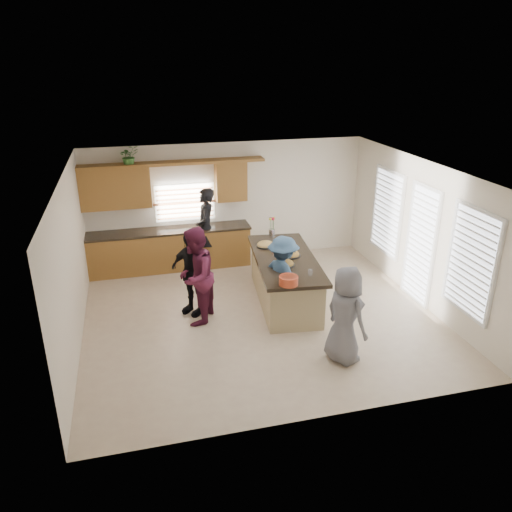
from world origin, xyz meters
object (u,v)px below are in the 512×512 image
object	(u,v)px
woman_left_mid	(195,276)
woman_left_front	(192,273)
woman_right_back	(283,277)
island	(285,280)
salad_bowl	(289,280)
woman_left_back	(206,228)
woman_right_front	(345,315)

from	to	relation	value
woman_left_mid	woman_left_front	distance (m)	0.36
woman_left_front	woman_right_back	size ratio (longest dim) A/B	1.05
island	woman_left_front	bearing A→B (deg)	-172.90
salad_bowl	woman_left_back	xyz separation A→B (m)	(-0.91, 3.33, -0.10)
woman_left_mid	woman_right_back	xyz separation A→B (m)	(1.61, -0.14, -0.13)
island	salad_bowl	size ratio (longest dim) A/B	8.52
island	woman_left_back	world-z (taller)	woman_left_back
salad_bowl	woman_left_mid	xyz separation A→B (m)	(-1.50, 0.82, -0.12)
woman_right_front	woman_left_front	bearing A→B (deg)	23.55
woman_left_mid	woman_right_front	bearing A→B (deg)	74.17
island	woman_left_mid	xyz separation A→B (m)	(-1.82, -0.37, 0.46)
island	woman_left_front	xyz separation A→B (m)	(-1.84, -0.02, 0.38)
island	woman_right_back	distance (m)	0.64
salad_bowl	woman_left_mid	size ratio (longest dim) A/B	0.18
woman_left_back	woman_right_front	bearing A→B (deg)	28.59
woman_left_front	woman_left_mid	bearing A→B (deg)	-38.70
woman_left_mid	woman_left_front	size ratio (longest dim) A/B	1.10
salad_bowl	woman_left_front	size ratio (longest dim) A/B	0.20
woman_left_front	woman_right_front	bearing A→B (deg)	1.88
salad_bowl	woman_left_back	size ratio (longest dim) A/B	0.18
woman_left_front	woman_right_back	bearing A→B (deg)	31.05
salad_bowl	woman_right_front	bearing A→B (deg)	-59.26
woman_right_front	salad_bowl	bearing A→B (deg)	10.21
salad_bowl	woman_left_mid	bearing A→B (deg)	151.36
woman_left_back	woman_right_front	distance (m)	4.62
salad_bowl	woman_left_front	bearing A→B (deg)	142.37
salad_bowl	woman_left_front	distance (m)	1.93
woman_left_back	woman_left_mid	bearing A→B (deg)	-3.89
island	woman_right_front	xyz separation A→B (m)	(0.30, -2.23, 0.37)
salad_bowl	woman_right_front	size ratio (longest dim) A/B	0.20
island	salad_bowl	world-z (taller)	salad_bowl
woman_left_back	woman_right_front	size ratio (longest dim) A/B	1.14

